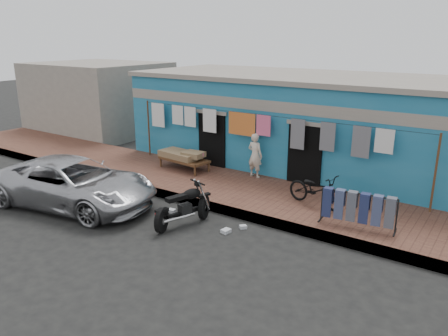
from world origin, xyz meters
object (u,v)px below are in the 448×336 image
jeans_rack (358,209)px  motorcycle (183,205)px  bicycle (317,186)px  seated_person (255,155)px  charpoy (184,160)px  car (73,182)px

jeans_rack → motorcycle: bearing=-154.0°
bicycle → jeans_rack: (1.36, -0.69, -0.11)m
seated_person → motorcycle: 3.84m
seated_person → motorcycle: size_ratio=0.83×
motorcycle → jeans_rack: jeans_rack is taller
bicycle → charpoy: bearing=93.8°
car → motorcycle: (3.41, 0.72, -0.16)m
jeans_rack → car: bearing=-160.3°
car → jeans_rack: bearing=-80.4°
car → bicycle: car is taller
bicycle → charpoy: bicycle is taller
bicycle → seated_person: bearing=75.7°
car → seated_person: size_ratio=3.43×
motorcycle → jeans_rack: size_ratio=0.94×
jeans_rack → seated_person: bearing=154.3°
seated_person → bicycle: 2.92m
car → charpoy: 4.01m
charpoy → jeans_rack: 6.59m
bicycle → jeans_rack: size_ratio=0.91×
motorcycle → jeans_rack: (3.86, 1.88, 0.16)m
bicycle → motorcycle: bicycle is taller
jeans_rack → charpoy: bearing=168.5°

